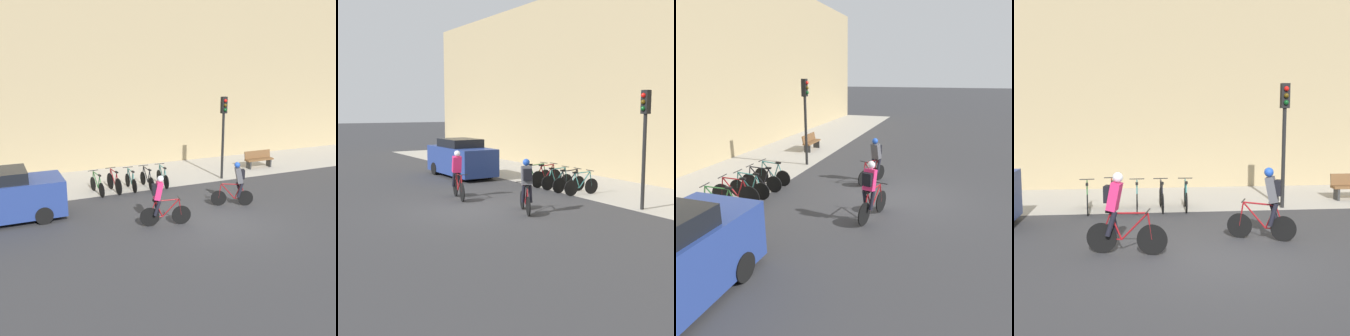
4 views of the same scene
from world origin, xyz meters
The scene contains 13 objects.
ground centered at (0.00, 0.00, 0.00)m, with size 200.00×200.00×0.00m, color #333335.
kerb_strip centered at (0.00, 6.75, 0.00)m, with size 44.00×4.50×0.01m, color #A39E93.
building_facade centered at (0.00, 9.30, 4.70)m, with size 44.00×0.60×9.40m, color tan.
cyclist_pink centered at (-2.11, 0.55, 0.95)m, with size 1.74×0.59×1.77m.
cyclist_grey centered at (1.41, 1.25, 0.95)m, with size 1.53×0.73×1.74m.
parked_bike_0 centered at (-3.18, 4.88, 0.38)m, with size 0.46×1.67×0.94m.
parked_bike_1 centered at (-2.43, 4.88, 0.41)m, with size 0.46×1.67×0.99m.
parked_bike_2 centered at (-1.68, 4.88, 0.38)m, with size 0.46×1.57×0.93m.
parked_bike_3 centered at (-0.93, 4.88, 0.38)m, with size 0.46×1.63×0.94m.
parked_bike_4 centered at (-0.18, 4.88, 0.38)m, with size 0.46×1.58×0.94m.
traffic_light_pole centered at (2.90, 4.84, 2.68)m, with size 0.26×0.30×3.89m.
bench centered at (5.77, 5.91, 0.47)m, with size 1.58×0.44×0.89m.
parked_car centered at (-7.07, 3.14, 0.90)m, with size 4.30×1.84×1.85m.
Camera 1 is at (-7.33, -11.91, 5.50)m, focal length 45.00 mm.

